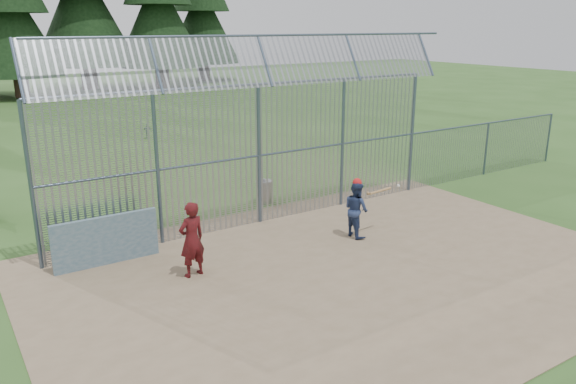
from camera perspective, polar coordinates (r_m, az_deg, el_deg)
ground at (r=13.80m, az=4.57°, el=-7.19°), size 120.00×120.00×0.00m
dirt_infield at (r=13.44m, az=5.88°, el=-7.86°), size 14.00×10.00×0.02m
dugout_wall at (r=14.13m, az=-17.98°, el=-4.69°), size 2.50×0.12×1.20m
batter at (r=15.24m, az=6.94°, el=-1.75°), size 0.59×0.75×1.53m
onlooker at (r=12.91m, az=-9.75°, el=-4.77°), size 0.71×0.53×1.77m
bg_kid_seated at (r=29.32m, az=-14.06°, el=6.02°), size 0.48×0.44×0.78m
batting_gear at (r=15.14m, az=7.68°, el=0.74°), size 1.66×0.36×0.48m
trash_can at (r=18.14m, az=-2.44°, el=0.04°), size 0.56×0.56×0.82m
backstop_fence at (r=16.77m, az=2.53°, el=5.63°), size 20.09×0.81×5.30m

